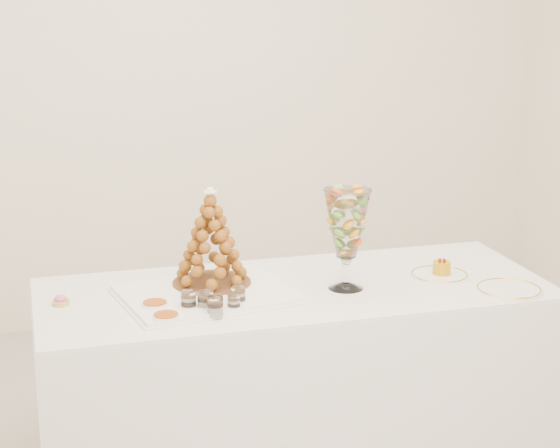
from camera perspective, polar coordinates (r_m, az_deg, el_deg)
name	(u,v)px	position (r m, az deg, el deg)	size (l,w,h in m)	color
room_walls	(282,12)	(3.20, 0.13, 12.79)	(4.54, 4.04, 2.82)	white
buffet_table	(294,377)	(3.73, 0.88, -9.31)	(1.99, 0.87, 0.75)	white
lace_tray	(207,294)	(3.50, -4.46, -4.28)	(0.61, 0.46, 0.02)	white
macaron_vase	(347,225)	(3.52, 4.10, -0.05)	(0.18, 0.18, 0.39)	white
cake_plate	(439,275)	(3.77, 9.68, -3.10)	(0.23, 0.23, 0.01)	white
spare_plate	(509,290)	(3.65, 13.78, -3.91)	(0.25, 0.25, 0.01)	white
pink_tart	(61,301)	(3.49, -13.21, -4.57)	(0.06, 0.06, 0.04)	tan
verrine_a	(188,301)	(3.35, -5.60, -4.70)	(0.06, 0.06, 0.07)	white
verrine_b	(205,301)	(3.34, -4.58, -4.72)	(0.06, 0.06, 0.07)	white
verrine_c	(238,296)	(3.39, -2.56, -4.41)	(0.05, 0.05, 0.07)	white
verrine_d	(215,307)	(3.28, -3.98, -5.07)	(0.06, 0.06, 0.08)	white
verrine_e	(234,303)	(3.33, -2.83, -4.85)	(0.05, 0.05, 0.06)	white
ramekin_back	(155,307)	(3.37, -7.63, -5.02)	(0.10, 0.10, 0.03)	white
ramekin_front	(166,319)	(3.25, -6.95, -5.76)	(0.10, 0.10, 0.03)	white
croquembouche	(211,237)	(3.53, -4.23, -0.80)	(0.31, 0.31, 0.37)	brown
mousse_cake	(442,268)	(3.76, 9.83, -2.63)	(0.07, 0.07, 0.06)	#C49009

